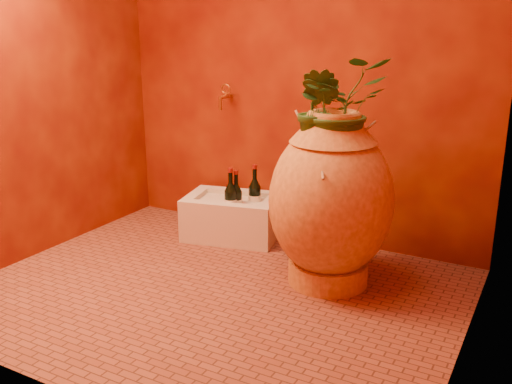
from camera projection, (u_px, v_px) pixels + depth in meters
The scene contains 12 objects.
floor at pixel (214, 292), 3.04m from camera, with size 2.50×2.50×0.00m, color brown.
wall_back at pixel (298, 44), 3.52m from camera, with size 2.50×0.02×2.50m, color #580A05.
wall_left at pixel (25, 46), 3.25m from camera, with size 0.02×2.00×2.50m, color #580A05.
wall_right at pixel (493, 59), 2.10m from camera, with size 0.02×2.00×2.50m, color #580A05.
amphora at pixel (331, 200), 3.03m from camera, with size 0.69×0.69×0.95m.
stone_basin at pixel (232, 218), 3.78m from camera, with size 0.67×0.54×0.28m.
wine_bottle_a at pixel (255, 197), 3.74m from camera, with size 0.08×0.08×0.34m.
wine_bottle_b at pixel (231, 201), 3.66m from camera, with size 0.08×0.08×0.34m.
wine_bottle_c at pixel (236, 201), 3.68m from camera, with size 0.08×0.08×0.32m.
wall_tap at pixel (225, 96), 3.77m from camera, with size 0.07×0.15×0.17m.
plant_main at pixel (340, 108), 2.89m from camera, with size 0.46×0.40×0.51m, color #224719.
plant_side at pixel (319, 110), 2.86m from camera, with size 0.23×0.18×0.41m, color #224719.
Camera 1 is at (1.52, -2.31, 1.38)m, focal length 40.00 mm.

